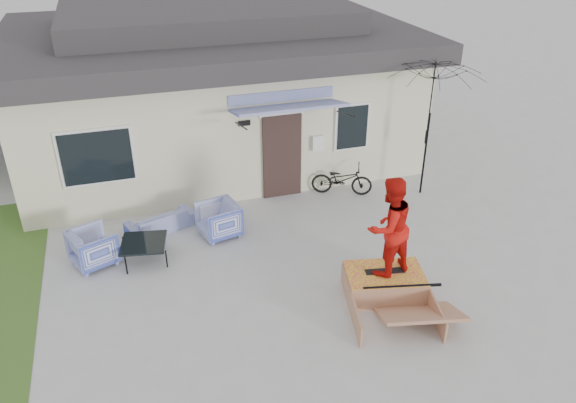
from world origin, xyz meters
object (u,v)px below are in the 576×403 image
object	(u,v)px
coffee_table	(145,251)
skater	(389,226)
bicycle	(342,176)
patio_umbrella	(428,127)
loveseat	(160,218)
skate_ramp	(384,284)
skateboard	(385,271)
armchair_right	(219,218)
armchair_left	(93,246)

from	to	relation	value
coffee_table	skater	distance (m)	4.98
bicycle	patio_umbrella	size ratio (longest dim) A/B	0.53
coffee_table	bicycle	distance (m)	5.18
loveseat	skate_ramp	xyz separation A→B (m)	(3.71, -3.63, -0.06)
patio_umbrella	skater	distance (m)	4.37
skate_ramp	coffee_table	bearing A→B (deg)	161.85
skateboard	skater	xyz separation A→B (m)	(0.00, 0.00, 0.97)
armchair_right	patio_umbrella	world-z (taller)	patio_umbrella
loveseat	skateboard	bearing A→B (deg)	117.71
skate_ramp	armchair_right	bearing A→B (deg)	142.75
loveseat	patio_umbrella	size ratio (longest dim) A/B	0.53
bicycle	skate_ramp	bearing A→B (deg)	-166.84
skate_ramp	skateboard	bearing A→B (deg)	90.00
armchair_left	coffee_table	bearing A→B (deg)	-123.29
bicycle	patio_umbrella	world-z (taller)	patio_umbrella
loveseat	skateboard	size ratio (longest dim) A/B	2.06
coffee_table	skate_ramp	world-z (taller)	skate_ramp
loveseat	armchair_right	world-z (taller)	armchair_right
loveseat	skater	xyz separation A→B (m)	(3.72, -3.59, 1.17)
patio_umbrella	skater	xyz separation A→B (m)	(-2.72, -3.41, -0.29)
armchair_left	bicycle	size ratio (longest dim) A/B	0.55
loveseat	skater	world-z (taller)	skater
armchair_right	skateboard	size ratio (longest dim) A/B	1.15
skateboard	skater	distance (m)	0.97
coffee_table	skate_ramp	xyz separation A→B (m)	(4.14, -2.50, 0.02)
skate_ramp	skater	distance (m)	1.23
armchair_left	armchair_right	bearing A→B (deg)	-105.34
loveseat	patio_umbrella	bearing A→B (deg)	160.14
armchair_left	skater	xyz separation A→B (m)	(5.13, -2.65, 1.04)
armchair_right	skate_ramp	size ratio (longest dim) A/B	0.44
loveseat	skate_ramp	bearing A→B (deg)	117.27
armchair_right	patio_umbrella	size ratio (longest dim) A/B	0.30
skate_ramp	skateboard	xyz separation A→B (m)	(0.01, 0.05, 0.26)
coffee_table	skate_ramp	distance (m)	4.84
skateboard	skater	bearing A→B (deg)	0.00
armchair_right	bicycle	bearing A→B (deg)	94.56
skateboard	skater	size ratio (longest dim) A/B	0.38
armchair_right	coffee_table	xyz separation A→B (m)	(-1.64, -0.50, -0.20)
loveseat	bicycle	bearing A→B (deg)	166.47
bicycle	skate_ramp	distance (m)	4.10
patio_umbrella	skate_ramp	xyz separation A→B (m)	(-2.73, -3.46, -1.51)
loveseat	bicycle	xyz separation A→B (m)	(4.51, 0.38, 0.19)
armchair_left	coffee_table	size ratio (longest dim) A/B	0.95
skateboard	armchair_left	bearing A→B (deg)	163.91
armchair_right	patio_umbrella	distance (m)	5.42
loveseat	armchair_right	xyz separation A→B (m)	(1.21, -0.63, 0.13)
coffee_table	armchair_right	bearing A→B (deg)	17.04
coffee_table	bicycle	size ratio (longest dim) A/B	0.58
armchair_right	skate_ramp	world-z (taller)	armchair_right
armchair_left	armchair_right	size ratio (longest dim) A/B	1.00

